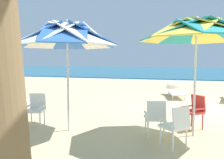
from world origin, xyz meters
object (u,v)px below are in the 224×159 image
object	(u,v)px
beach_umbrella_0	(196,31)
plastic_chair_0	(176,125)
plastic_chair_2	(194,110)
sun_lounger_1	(175,91)
plastic_chair_4	(22,101)
plastic_chair_1	(155,116)
plastic_chair_3	(36,108)
beach_umbrella_1	(67,36)

from	to	relation	value
beach_umbrella_0	plastic_chair_0	world-z (taller)	beach_umbrella_0
plastic_chair_2	sun_lounger_1	distance (m)	5.04
plastic_chair_0	plastic_chair_4	distance (m)	4.72
plastic_chair_1	sun_lounger_1	xyz separation A→B (m)	(0.41, 6.00, -0.22)
plastic_chair_2	beach_umbrella_0	bearing A→B (deg)	-95.16
beach_umbrella_0	plastic_chair_4	bearing A→B (deg)	176.19
plastic_chair_3	sun_lounger_1	xyz separation A→B (m)	(3.51, 5.96, -0.22)
plastic_chair_1	plastic_chair_4	bearing A→B (deg)	169.96
beach_umbrella_0	plastic_chair_2	xyz separation A→B (m)	(0.05, 0.59, -1.90)
beach_umbrella_0	sun_lounger_1	xyz separation A→B (m)	(-0.44, 5.61, -2.12)
beach_umbrella_1	plastic_chair_3	world-z (taller)	beach_umbrella_1
plastic_chair_3	beach_umbrella_0	bearing A→B (deg)	5.14
beach_umbrella_1	plastic_chair_4	world-z (taller)	beach_umbrella_1
beach_umbrella_0	plastic_chair_4	size ratio (longest dim) A/B	3.15
plastic_chair_3	plastic_chair_2	bearing A→B (deg)	13.30
beach_umbrella_0	beach_umbrella_1	xyz separation A→B (m)	(-2.96, -0.45, -0.07)
beach_umbrella_1	plastic_chair_4	bearing A→B (deg)	158.52
beach_umbrella_0	sun_lounger_1	world-z (taller)	beach_umbrella_0
plastic_chair_2	plastic_chair_0	bearing A→B (deg)	-106.20
plastic_chair_0	plastic_chair_3	bearing A→B (deg)	170.72
plastic_chair_1	beach_umbrella_1	size ratio (longest dim) A/B	0.32
beach_umbrella_1	plastic_chair_3	distance (m)	2.09
beach_umbrella_0	sun_lounger_1	bearing A→B (deg)	94.45
beach_umbrella_1	sun_lounger_1	xyz separation A→B (m)	(2.53, 6.05, -2.05)
plastic_chair_2	sun_lounger_1	xyz separation A→B (m)	(-0.49, 5.02, -0.22)
plastic_chair_0	plastic_chair_3	xyz separation A→B (m)	(-3.56, 0.58, 0.00)
plastic_chair_1	sun_lounger_1	size ratio (longest dim) A/B	0.39
plastic_chair_4	sun_lounger_1	size ratio (longest dim) A/B	0.39
beach_umbrella_1	plastic_chair_1	bearing A→B (deg)	1.40
beach_umbrella_0	plastic_chair_1	world-z (taller)	beach_umbrella_0
plastic_chair_0	beach_umbrella_1	xyz separation A→B (m)	(-2.57, 0.49, 1.83)
plastic_chair_3	plastic_chair_4	world-z (taller)	same
plastic_chair_4	plastic_chair_1	bearing A→B (deg)	-10.04
beach_umbrella_1	plastic_chair_0	bearing A→B (deg)	-10.77
beach_umbrella_0	plastic_chair_0	size ratio (longest dim) A/B	3.15
beach_umbrella_1	plastic_chair_2	bearing A→B (deg)	18.99
beach_umbrella_0	plastic_chair_2	size ratio (longest dim) A/B	3.15
plastic_chair_0	sun_lounger_1	xyz separation A→B (m)	(-0.05, 6.54, -0.22)
beach_umbrella_0	plastic_chair_0	xyz separation A→B (m)	(-0.39, -0.94, -1.90)
plastic_chair_1	plastic_chair_3	size ratio (longest dim) A/B	1.00
beach_umbrella_0	plastic_chair_1	xyz separation A→B (m)	(-0.84, -0.40, -1.90)
plastic_chair_4	sun_lounger_1	xyz separation A→B (m)	(4.50, 5.28, -0.22)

